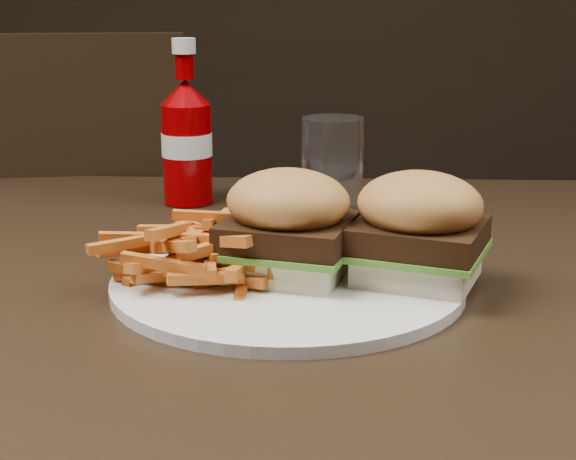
{
  "coord_description": "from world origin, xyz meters",
  "views": [
    {
      "loc": [
        0.08,
        -0.78,
        1.01
      ],
      "look_at": [
        0.05,
        -0.04,
        0.8
      ],
      "focal_mm": 55.0,
      "sensor_mm": 36.0,
      "label": 1
    }
  ],
  "objects_px": {
    "ketchup_bottle": "(187,154)",
    "tumbler": "(332,166)",
    "chair_far": "(57,332)",
    "plate": "(288,283)",
    "dining_table": "(239,289)"
  },
  "relations": [
    {
      "from": "ketchup_bottle",
      "to": "tumbler",
      "type": "height_order",
      "value": "ketchup_bottle"
    },
    {
      "from": "chair_far",
      "to": "tumbler",
      "type": "bearing_deg",
      "value": 129.16
    },
    {
      "from": "chair_far",
      "to": "ketchup_bottle",
      "type": "height_order",
      "value": "ketchup_bottle"
    },
    {
      "from": "tumbler",
      "to": "plate",
      "type": "bearing_deg",
      "value": -98.56
    },
    {
      "from": "dining_table",
      "to": "chair_far",
      "type": "distance_m",
      "value": 0.78
    },
    {
      "from": "chair_far",
      "to": "plate",
      "type": "bearing_deg",
      "value": 112.37
    },
    {
      "from": "plate",
      "to": "tumbler",
      "type": "height_order",
      "value": "tumbler"
    },
    {
      "from": "dining_table",
      "to": "tumbler",
      "type": "bearing_deg",
      "value": 67.74
    },
    {
      "from": "chair_far",
      "to": "tumbler",
      "type": "height_order",
      "value": "tumbler"
    },
    {
      "from": "plate",
      "to": "ketchup_bottle",
      "type": "height_order",
      "value": "ketchup_bottle"
    },
    {
      "from": "chair_far",
      "to": "ketchup_bottle",
      "type": "bearing_deg",
      "value": 118.81
    },
    {
      "from": "ketchup_bottle",
      "to": "tumbler",
      "type": "xyz_separation_m",
      "value": [
        0.17,
        -0.04,
        -0.01
      ]
    },
    {
      "from": "chair_far",
      "to": "ketchup_bottle",
      "type": "relative_size",
      "value": 4.06
    },
    {
      "from": "dining_table",
      "to": "plate",
      "type": "xyz_separation_m",
      "value": [
        0.05,
        -0.05,
        0.03
      ]
    },
    {
      "from": "chair_far",
      "to": "tumbler",
      "type": "distance_m",
      "value": 0.72
    }
  ]
}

